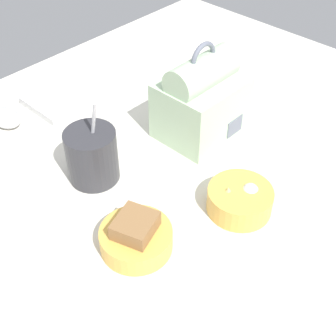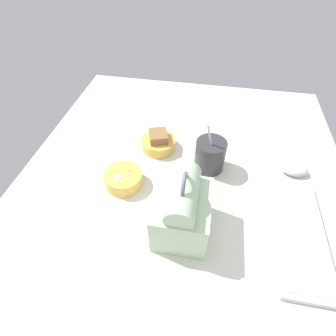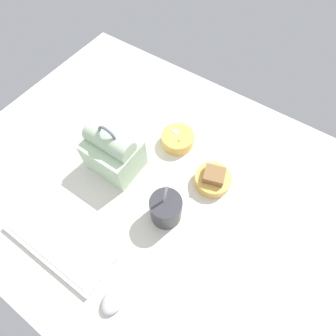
{
  "view_description": "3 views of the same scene",
  "coord_description": "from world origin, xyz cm",
  "px_view_note": "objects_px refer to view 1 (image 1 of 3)",
  "views": [
    {
      "loc": [
        -53.17,
        -50.16,
        66.61
      ],
      "look_at": [
        -4.82,
        -4.75,
        7.0
      ],
      "focal_mm": 50.0,
      "sensor_mm": 36.0,
      "label": 1
    },
    {
      "loc": [
        52.59,
        5.65,
        67.82
      ],
      "look_at": [
        -4.82,
        -4.75,
        7.0
      ],
      "focal_mm": 28.0,
      "sensor_mm": 36.0,
      "label": 2
    },
    {
      "loc": [
        -29.65,
        31.9,
        85.59
      ],
      "look_at": [
        -4.82,
        -4.75,
        7.0
      ],
      "focal_mm": 28.0,
      "sensor_mm": 36.0,
      "label": 3
    }
  ],
  "objects_px": {
    "bento_bowl_sandwich": "(136,237)",
    "bento_bowl_snacks": "(239,199)",
    "computer_mouse": "(5,117)",
    "soup_cup": "(92,155)",
    "lunch_bag": "(201,100)",
    "keyboard": "(95,82)"
  },
  "relations": [
    {
      "from": "soup_cup",
      "to": "bento_bowl_sandwich",
      "type": "bearing_deg",
      "value": -109.29
    },
    {
      "from": "keyboard",
      "to": "bento_bowl_sandwich",
      "type": "bearing_deg",
      "value": -122.69
    },
    {
      "from": "bento_bowl_sandwich",
      "to": "computer_mouse",
      "type": "bearing_deg",
      "value": 84.73
    },
    {
      "from": "soup_cup",
      "to": "bento_bowl_sandwich",
      "type": "height_order",
      "value": "soup_cup"
    },
    {
      "from": "lunch_bag",
      "to": "bento_bowl_snacks",
      "type": "distance_m",
      "value": 0.25
    },
    {
      "from": "bento_bowl_sandwich",
      "to": "computer_mouse",
      "type": "relative_size",
      "value": 1.4
    },
    {
      "from": "computer_mouse",
      "to": "bento_bowl_sandwich",
      "type": "bearing_deg",
      "value": -95.27
    },
    {
      "from": "keyboard",
      "to": "bento_bowl_sandwich",
      "type": "relative_size",
      "value": 2.9
    },
    {
      "from": "bento_bowl_sandwich",
      "to": "bento_bowl_snacks",
      "type": "height_order",
      "value": "bento_bowl_sandwich"
    },
    {
      "from": "soup_cup",
      "to": "keyboard",
      "type": "bearing_deg",
      "value": 49.55
    },
    {
      "from": "bento_bowl_sandwich",
      "to": "bento_bowl_snacks",
      "type": "bearing_deg",
      "value": -21.01
    },
    {
      "from": "keyboard",
      "to": "lunch_bag",
      "type": "bearing_deg",
      "value": -84.46
    },
    {
      "from": "soup_cup",
      "to": "computer_mouse",
      "type": "distance_m",
      "value": 0.29
    },
    {
      "from": "bento_bowl_snacks",
      "to": "computer_mouse",
      "type": "bearing_deg",
      "value": 105.08
    },
    {
      "from": "keyboard",
      "to": "lunch_bag",
      "type": "xyz_separation_m",
      "value": [
        0.03,
        -0.32,
        0.07
      ]
    },
    {
      "from": "lunch_bag",
      "to": "soup_cup",
      "type": "relative_size",
      "value": 1.2
    },
    {
      "from": "keyboard",
      "to": "soup_cup",
      "type": "height_order",
      "value": "soup_cup"
    },
    {
      "from": "soup_cup",
      "to": "computer_mouse",
      "type": "relative_size",
      "value": 2.03
    },
    {
      "from": "soup_cup",
      "to": "lunch_bag",
      "type": "bearing_deg",
      "value": -12.85
    },
    {
      "from": "computer_mouse",
      "to": "lunch_bag",
      "type": "bearing_deg",
      "value": -51.07
    },
    {
      "from": "keyboard",
      "to": "bento_bowl_snacks",
      "type": "bearing_deg",
      "value": -100.62
    },
    {
      "from": "soup_cup",
      "to": "bento_bowl_snacks",
      "type": "xyz_separation_m",
      "value": [
        0.13,
        -0.27,
        -0.03
      ]
    }
  ]
}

